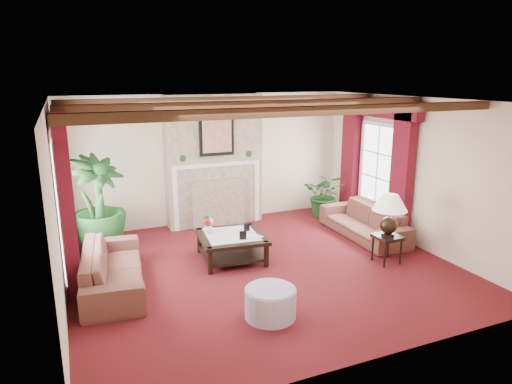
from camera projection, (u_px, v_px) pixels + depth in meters
name	position (u px, v px, depth m)	size (l,w,h in m)	color
floor	(263.00, 268.00, 7.48)	(6.00, 6.00, 0.00)	#4B0D11
ceiling	(264.00, 100.00, 6.80)	(6.00, 6.00, 0.00)	white
back_wall	(211.00, 159.00, 9.59)	(6.00, 0.02, 2.70)	beige
left_wall	(56.00, 209.00, 6.01)	(0.02, 5.50, 2.70)	beige
right_wall	(415.00, 172.00, 8.27)	(0.02, 5.50, 2.70)	beige
ceiling_beams	(264.00, 104.00, 6.82)	(6.00, 3.00, 0.12)	#381E11
fireplace	(212.00, 94.00, 9.08)	(2.00, 0.52, 2.70)	tan
french_door_left	(53.00, 141.00, 6.72)	(0.10, 1.10, 2.16)	white
french_door_right	(381.00, 124.00, 8.96)	(0.10, 1.10, 2.16)	white
curtains_left	(58.00, 112.00, 6.65)	(0.20, 2.40, 2.55)	#4F0A16
curtains_right	(378.00, 103.00, 8.81)	(0.20, 2.40, 2.55)	#4F0A16
sofa_left	(112.00, 261.00, 6.70)	(0.85, 2.17, 0.83)	#360E19
sofa_right	(364.00, 217.00, 8.85)	(0.64, 2.07, 0.80)	#360E19
potted_palm	(100.00, 224.00, 8.12)	(1.75, 1.98, 0.97)	black
small_plant	(325.00, 200.00, 10.11)	(1.32, 1.33, 0.77)	black
coffee_table	(232.00, 247.00, 7.77)	(1.08, 1.08, 0.44)	black
side_table	(387.00, 249.00, 7.64)	(0.41, 0.41, 0.48)	black
ottoman	(270.00, 303.00, 5.92)	(0.67, 0.67, 0.39)	#A79FB4
table_lamp	(389.00, 215.00, 7.49)	(0.57, 0.57, 0.72)	black
flower_vase	(208.00, 228.00, 7.77)	(0.24, 0.24, 0.18)	silver
book	(250.00, 231.00, 7.50)	(0.18, 0.11, 0.26)	black
photo_frame_a	(243.00, 236.00, 7.46)	(0.12, 0.02, 0.15)	black
photo_frame_b	(247.00, 228.00, 7.86)	(0.11, 0.02, 0.14)	black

